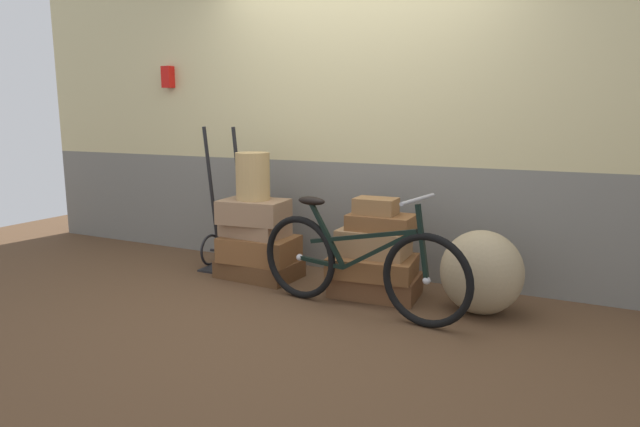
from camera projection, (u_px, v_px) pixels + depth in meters
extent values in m
cube|color=#513823|center=(313.00, 301.00, 4.04)|extent=(9.03, 5.20, 0.06)
cube|color=slate|center=(358.00, 216.00, 4.70)|extent=(7.03, 0.20, 0.93)
cube|color=#CCBC84|center=(360.00, 52.00, 4.45)|extent=(7.03, 0.20, 1.80)
cube|color=red|center=(168.00, 77.00, 5.20)|extent=(0.10, 0.08, 0.20)
cube|color=brown|center=(259.00, 268.00, 4.53)|extent=(0.67, 0.46, 0.14)
cube|color=brown|center=(259.00, 249.00, 4.49)|extent=(0.61, 0.45, 0.20)
cube|color=#937051|center=(255.00, 229.00, 4.50)|extent=(0.53, 0.38, 0.12)
cube|color=#937051|center=(254.00, 211.00, 4.44)|extent=(0.56, 0.41, 0.19)
cube|color=brown|center=(376.00, 284.00, 4.08)|extent=(0.66, 0.47, 0.16)
cube|color=brown|center=(373.00, 266.00, 4.02)|extent=(0.66, 0.50, 0.14)
cube|color=#9E754C|center=(374.00, 242.00, 4.02)|extent=(0.51, 0.34, 0.19)
cube|color=brown|center=(381.00, 222.00, 3.99)|extent=(0.48, 0.31, 0.11)
cube|color=olive|center=(376.00, 206.00, 3.99)|extent=(0.31, 0.22, 0.12)
cylinder|color=tan|center=(253.00, 176.00, 4.40)|extent=(0.27, 0.27, 0.38)
torus|color=black|center=(211.00, 250.00, 4.87)|extent=(0.02, 0.28, 0.28)
torus|color=black|center=(244.00, 254.00, 4.71)|extent=(0.02, 0.28, 0.28)
cylinder|color=black|center=(227.00, 252.00, 4.79)|extent=(0.36, 0.02, 0.02)
cylinder|color=black|center=(211.00, 189.00, 4.76)|extent=(0.03, 0.17, 1.08)
cylinder|color=black|center=(240.00, 191.00, 4.63)|extent=(0.03, 0.17, 1.08)
cube|color=black|center=(220.00, 270.00, 4.72)|extent=(0.32, 0.22, 0.02)
ellipsoid|color=#9E8966|center=(481.00, 272.00, 3.66)|extent=(0.55, 0.47, 0.57)
torus|color=black|center=(300.00, 257.00, 3.97)|extent=(0.61, 0.14, 0.61)
sphere|color=#B2B2B7|center=(300.00, 257.00, 3.97)|extent=(0.05, 0.05, 0.05)
torus|color=black|center=(427.00, 280.00, 3.42)|extent=(0.61, 0.14, 0.61)
sphere|color=#B2B2B7|center=(427.00, 280.00, 3.42)|extent=(0.05, 0.05, 0.05)
cube|color=black|center=(378.00, 250.00, 3.59)|extent=(0.55, 0.11, 0.34)
cube|color=black|center=(327.00, 235.00, 3.80)|extent=(0.29, 0.07, 0.44)
cube|color=black|center=(321.00, 262.00, 3.87)|extent=(0.38, 0.08, 0.04)
cube|color=black|center=(361.00, 237.00, 3.65)|extent=(0.81, 0.14, 0.20)
cube|color=black|center=(422.00, 243.00, 3.40)|extent=(0.11, 0.04, 0.48)
ellipsoid|color=black|center=(311.00, 201.00, 3.84)|extent=(0.23, 0.12, 0.06)
cylinder|color=#A5A5AD|center=(418.00, 199.00, 3.37)|extent=(0.09, 0.46, 0.02)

